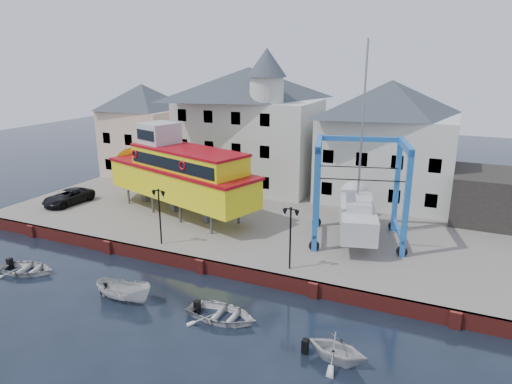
% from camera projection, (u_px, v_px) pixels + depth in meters
% --- Properties ---
extents(ground, '(140.00, 140.00, 0.00)m').
position_uv_depth(ground, '(201.00, 273.00, 31.12)').
color(ground, black).
rests_on(ground, ground).
extents(hardstanding, '(44.00, 22.00, 1.00)m').
position_uv_depth(hardstanding, '(264.00, 217.00, 40.60)').
color(hardstanding, slate).
rests_on(hardstanding, ground).
extents(quay_wall, '(44.00, 0.47, 1.00)m').
position_uv_depth(quay_wall, '(201.00, 266.00, 31.07)').
color(quay_wall, maroon).
rests_on(quay_wall, ground).
extents(building_pink, '(8.00, 7.00, 10.30)m').
position_uv_depth(building_pink, '(144.00, 130.00, 52.21)').
color(building_pink, beige).
rests_on(building_pink, hardstanding).
extents(building_white_main, '(14.00, 8.30, 14.00)m').
position_uv_depth(building_white_main, '(249.00, 126.00, 47.04)').
color(building_white_main, silver).
rests_on(building_white_main, hardstanding).
extents(building_white_right, '(12.00, 8.00, 11.20)m').
position_uv_depth(building_white_right, '(387.00, 142.00, 42.32)').
color(building_white_right, silver).
rests_on(building_white_right, hardstanding).
extents(shed_dark, '(8.00, 7.00, 4.00)m').
position_uv_depth(shed_dark, '(504.00, 198.00, 37.65)').
color(shed_dark, black).
rests_on(shed_dark, hardstanding).
extents(lamp_post_left, '(1.12, 0.32, 4.20)m').
position_uv_depth(lamp_post_left, '(159.00, 202.00, 32.56)').
color(lamp_post_left, black).
rests_on(lamp_post_left, hardstanding).
extents(lamp_post_right, '(1.12, 0.32, 4.20)m').
position_uv_depth(lamp_post_right, '(291.00, 222.00, 28.62)').
color(lamp_post_right, black).
rests_on(lamp_post_right, hardstanding).
extents(tour_boat, '(18.10, 9.39, 7.69)m').
position_uv_depth(tour_boat, '(173.00, 171.00, 39.56)').
color(tour_boat, '#59595E').
rests_on(tour_boat, hardstanding).
extents(travel_lift, '(7.83, 9.83, 14.39)m').
position_uv_depth(travel_lift, '(357.00, 206.00, 34.27)').
color(travel_lift, '#1660A4').
rests_on(travel_lift, hardstanding).
extents(van, '(2.67, 5.05, 1.35)m').
position_uv_depth(van, '(68.00, 197.00, 42.38)').
color(van, black).
rests_on(van, hardstanding).
extents(motorboat_a, '(3.83, 1.78, 1.43)m').
position_uv_depth(motorboat_a, '(125.00, 300.00, 27.62)').
color(motorboat_a, silver).
rests_on(motorboat_a, ground).
extents(motorboat_b, '(4.19, 3.00, 0.87)m').
position_uv_depth(motorboat_b, '(222.00, 319.00, 25.62)').
color(motorboat_b, silver).
rests_on(motorboat_b, ground).
extents(motorboat_c, '(3.40, 3.05, 1.62)m').
position_uv_depth(motorboat_c, '(336.00, 361.00, 22.05)').
color(motorboat_c, silver).
rests_on(motorboat_c, ground).
extents(motorboat_d, '(4.48, 3.64, 0.82)m').
position_uv_depth(motorboat_d, '(27.00, 273.00, 31.16)').
color(motorboat_d, silver).
rests_on(motorboat_d, ground).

